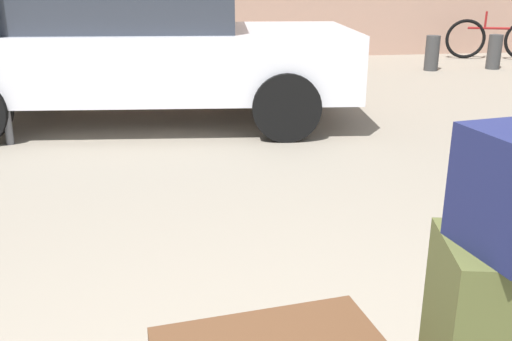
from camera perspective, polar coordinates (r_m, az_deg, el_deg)
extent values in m
cube|color=silver|center=(6.13, -11.30, 10.78)|extent=(4.46, 2.22, 0.64)
cube|color=#2D333D|center=(6.12, -14.04, 15.77)|extent=(2.55, 1.82, 0.46)
cylinder|color=black|center=(6.98, 1.61, 9.42)|extent=(0.66, 0.28, 0.64)
cylinder|color=black|center=(5.32, 3.04, 6.41)|extent=(0.66, 0.28, 0.64)
cylinder|color=black|center=(7.33, -21.39, 8.60)|extent=(0.66, 0.28, 0.64)
torus|color=black|center=(11.58, 20.24, 12.27)|extent=(0.70, 0.30, 0.72)
cylinder|color=maroon|center=(11.65, 22.94, 12.99)|extent=(0.96, 0.37, 0.04)
cylinder|color=maroon|center=(11.60, 22.04, 13.83)|extent=(0.05, 0.05, 0.30)
cylinder|color=#383838|center=(9.33, 8.61, 11.38)|extent=(0.22, 0.22, 0.56)
cylinder|color=#383838|center=(9.89, 17.23, 11.17)|extent=(0.22, 0.22, 0.56)
cylinder|color=#383838|center=(10.41, 22.77, 10.91)|extent=(0.22, 0.22, 0.56)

